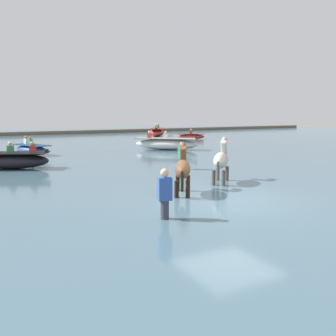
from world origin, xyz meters
The scene contains 12 objects.
ground_plane centered at (0.00, 0.00, 0.00)m, with size 120.00×120.00×0.00m, color #756B56.
water_surface centered at (0.00, 10.00, 0.22)m, with size 90.00×90.00×0.43m, color #476675.
horse_lead_bay centered at (-0.78, 1.30, 1.16)m, with size 1.23×1.69×1.96m.
horse_trailing_pinto centered at (1.36, 2.23, 1.19)m, with size 1.52×1.54×2.01m.
boat_mid_channel centered at (5.15, 13.30, 0.82)m, with size 4.00×3.76×1.25m.
boat_distant_west centered at (-3.18, 14.48, 0.74)m, with size 2.01×2.95×1.08m.
boat_near_starboard centered at (11.86, 20.87, 0.68)m, with size 2.49×2.06×0.95m.
boat_far_inshore centered at (-4.84, 9.27, 0.80)m, with size 3.52×2.53×1.20m.
boat_near_port centered at (10.84, 25.83, 0.84)m, with size 3.06×3.99×1.29m.
person_spectator_far centered at (-2.54, -0.81, 0.87)m, with size 0.35×0.26×1.63m.
person_onlooker_right centered at (1.71, 5.51, 0.87)m, with size 0.26×0.35×1.63m.
far_shoreline centered at (0.00, 35.09, 0.40)m, with size 80.00×2.40×0.81m, color #605B4C.
Camera 1 is at (-6.51, -8.22, 2.92)m, focal length 39.52 mm.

